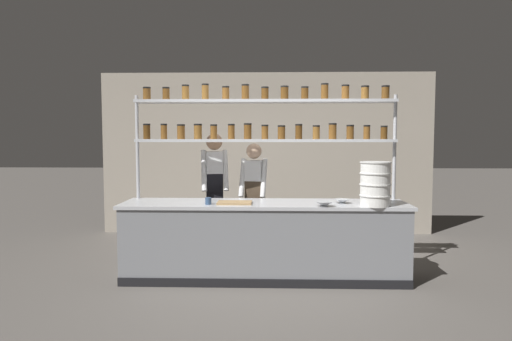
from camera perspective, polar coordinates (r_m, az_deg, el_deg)
The scene contains 11 objects.
ground_plane at distance 5.66m, azimuth 1.05°, elevation -13.27°, with size 40.00×40.00×0.00m, color #5B5651.
back_wall at distance 8.05m, azimuth 1.31°, elevation 2.12°, with size 5.79×0.12×2.82m, color #9E9384.
prep_counter at distance 5.54m, azimuth 1.06°, elevation -8.73°, with size 3.39×0.76×0.92m.
spice_shelf_unit at distance 5.73m, azimuth 1.09°, elevation 5.96°, with size 3.28×0.28×2.36m.
chef_left at distance 6.22m, azimuth -5.19°, elevation -2.12°, with size 0.40×0.33×1.75m.
chef_center at distance 6.12m, azimuth -0.26°, elevation -3.08°, with size 0.39×0.32×1.62m.
container_stack at distance 5.32m, azimuth 14.68°, elevation -1.62°, with size 0.35×0.35×0.50m.
cutting_board at distance 5.36m, azimuth -2.69°, elevation -4.04°, with size 0.40×0.26×0.02m.
prep_bowl_near_left at distance 5.19m, azimuth 8.51°, elevation -4.17°, with size 0.21×0.21×0.06m.
prep_bowl_center_front at distance 5.48m, azimuth 10.71°, elevation -3.80°, with size 0.18×0.18×0.05m.
serving_cup_front at distance 5.31m, azimuth -5.99°, elevation -3.82°, with size 0.07×0.07×0.08m.
Camera 1 is at (0.07, -5.40, 1.69)m, focal length 32.00 mm.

